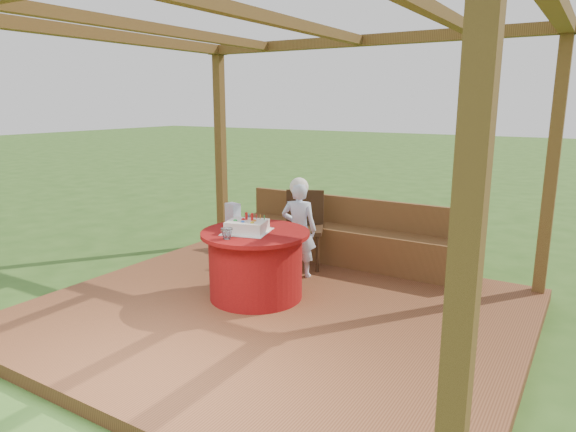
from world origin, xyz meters
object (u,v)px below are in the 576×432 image
(elderly_woman, at_px, (299,226))
(bench, at_px, (350,242))
(gift_bag, at_px, (233,213))
(table, at_px, (256,264))
(drinking_glass, at_px, (227,234))
(chair, at_px, (304,224))
(birthday_cake, at_px, (247,226))

(elderly_woman, bearing_deg, bench, 68.42)
(gift_bag, bearing_deg, table, -6.54)
(elderly_woman, height_order, gift_bag, elderly_woman)
(elderly_woman, relative_size, drinking_glass, 10.19)
(table, xyz_separation_m, drinking_glass, (-0.06, -0.38, 0.39))
(bench, distance_m, chair, 0.63)
(table, xyz_separation_m, elderly_woman, (0.05, 0.79, 0.23))
(birthday_cake, relative_size, gift_bag, 2.44)
(bench, height_order, gift_bag, gift_bag)
(chair, relative_size, elderly_woman, 0.80)
(bench, xyz_separation_m, birthday_cake, (-0.40, -1.60, 0.49))
(table, xyz_separation_m, chair, (-0.12, 1.20, 0.16))
(table, distance_m, birthday_cake, 0.41)
(drinking_glass, bearing_deg, table, 80.77)
(table, distance_m, chair, 1.21)
(chair, xyz_separation_m, birthday_cake, (0.06, -1.26, 0.24))
(gift_bag, bearing_deg, elderly_woman, 69.94)
(chair, relative_size, drinking_glass, 8.11)
(birthday_cake, bearing_deg, bench, 76.01)
(elderly_woman, bearing_deg, drinking_glass, -95.22)
(drinking_glass, bearing_deg, birthday_cake, 89.25)
(chair, bearing_deg, drinking_glass, -87.98)
(bench, bearing_deg, drinking_glass, -101.86)
(birthday_cake, height_order, drinking_glass, birthday_cake)
(table, bearing_deg, gift_bag, 158.31)
(elderly_woman, height_order, drinking_glass, elderly_woman)
(table, height_order, drinking_glass, drinking_glass)
(birthday_cake, bearing_deg, gift_bag, 147.40)
(chair, relative_size, gift_bag, 4.18)
(gift_bag, xyz_separation_m, drinking_glass, (0.34, -0.54, -0.06))
(table, xyz_separation_m, birthday_cake, (-0.06, -0.06, 0.40))
(bench, distance_m, table, 1.58)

